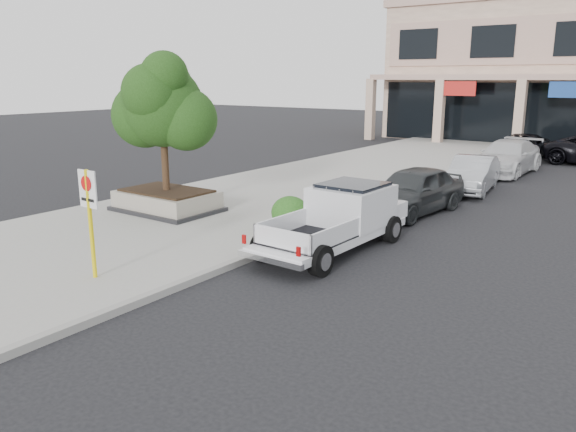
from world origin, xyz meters
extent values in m
plane|color=black|center=(0.00, 0.00, 0.00)|extent=(120.00, 120.00, 0.00)
cube|color=gray|center=(-5.50, 6.00, 0.07)|extent=(8.00, 52.00, 0.15)
cube|color=gray|center=(-1.55, 6.00, 0.07)|extent=(0.20, 52.00, 0.15)
cube|color=tan|center=(-12.00, 27.05, 2.10)|extent=(0.55, 0.55, 4.20)
cube|color=black|center=(-6.58, 3.12, 0.21)|extent=(3.20, 2.20, 0.12)
cube|color=gray|center=(-6.58, 3.12, 0.52)|extent=(3.00, 2.00, 0.50)
cube|color=black|center=(-6.58, 3.12, 0.80)|extent=(2.70, 1.70, 0.06)
cylinder|color=black|center=(-6.58, 3.12, 1.93)|extent=(0.22, 0.22, 2.20)
sphere|color=#19340E|center=(-6.58, 3.12, 3.43)|extent=(2.50, 2.50, 2.50)
sphere|color=#19340E|center=(-5.88, 3.42, 3.03)|extent=(1.90, 1.90, 1.90)
sphere|color=#19340E|center=(-6.88, 3.62, 4.03)|extent=(1.60, 1.60, 1.60)
cylinder|color=yellow|center=(-3.20, -2.00, 1.30)|extent=(0.09, 0.09, 2.30)
cube|color=white|center=(-3.20, -2.00, 2.05)|extent=(0.55, 0.03, 0.78)
cylinder|color=red|center=(-3.20, -2.03, 2.17)|extent=(0.32, 0.01, 0.32)
ellipsoid|color=#1B4814|center=(-2.11, 3.57, 0.62)|extent=(1.10, 0.99, 0.93)
imported|color=#2C2F31|center=(-0.39, 7.94, 0.75)|extent=(2.29, 4.59, 1.50)
imported|color=#A9ABB1|center=(0.00, 12.59, 0.67)|extent=(1.94, 4.24, 1.35)
imported|color=silver|center=(-0.10, 17.66, 0.75)|extent=(2.31, 5.25, 1.50)
imported|color=black|center=(-0.68, 22.78, 0.67)|extent=(2.49, 4.95, 1.34)
camera|label=1|loc=(6.68, -8.71, 4.26)|focal=35.00mm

